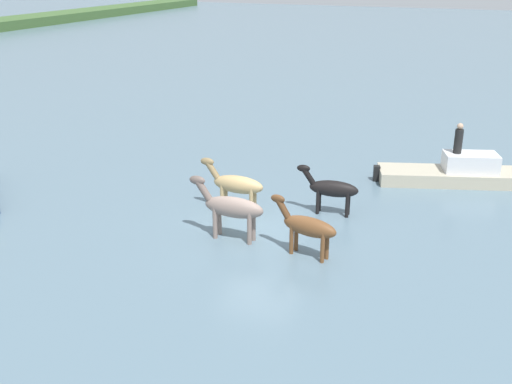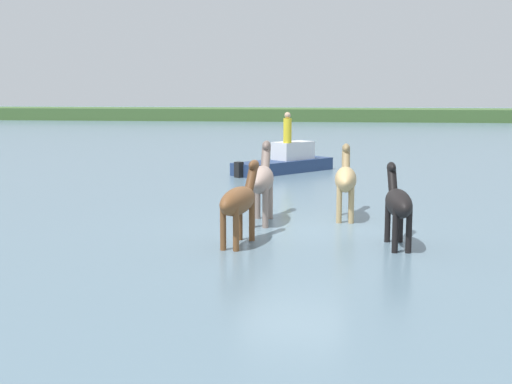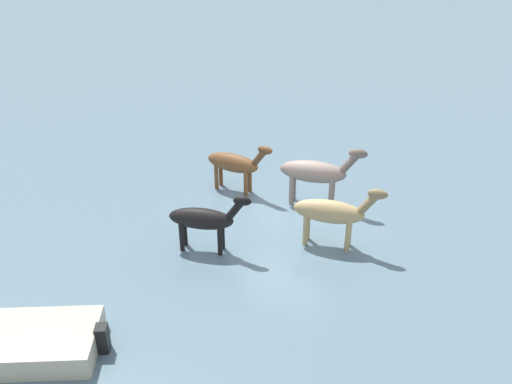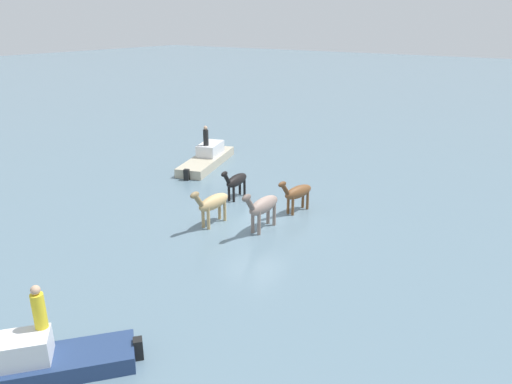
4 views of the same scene
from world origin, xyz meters
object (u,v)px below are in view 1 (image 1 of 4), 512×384
Objects in this scene: horse_gray_outer at (331,189)px; horse_chestnut_trailing at (307,226)px; horse_dark_mare at (236,184)px; boat_launch_far at (454,175)px; person_watcher_seated at (459,139)px; horse_rear_stallion at (231,207)px.

horse_gray_outer is 3.34m from horse_chestnut_trailing.
horse_dark_mare is 0.40× the size of boat_launch_far.
person_watcher_seated reaches higher than horse_gray_outer.
horse_gray_outer is at bearing -160.63° from horse_dark_mare.
horse_dark_mare is 4.02m from horse_chestnut_trailing.
person_watcher_seated is (0.04, 0.01, 1.44)m from boat_launch_far.
horse_chestnut_trailing is at bearing 175.20° from horse_rear_stallion.
horse_dark_mare reaches higher than horse_chestnut_trailing.
horse_chestnut_trailing is 1.87× the size of person_watcher_seated.
horse_rear_stallion is at bearing 6.49° from horse_chestnut_trailing.
horse_gray_outer is at bearing -144.66° from boat_launch_far.
person_watcher_seated is (8.28, -3.43, 0.82)m from horse_chestnut_trailing.
horse_rear_stallion is 3.91m from horse_gray_outer.
boat_launch_far is at bearing -138.12° from horse_dark_mare.
horse_chestnut_trailing is 9.00m from person_watcher_seated.
horse_rear_stallion is at bearing 143.48° from person_watcher_seated.
person_watcher_seated reaches higher than horse_rear_stallion.
horse_gray_outer is 6.14m from boat_launch_far.
horse_rear_stallion is 1.15× the size of horse_gray_outer.
boat_launch_far is (5.97, -6.76, -0.69)m from horse_dark_mare.
horse_rear_stallion is 0.43× the size of boat_launch_far.
horse_rear_stallion reaches higher than horse_chestnut_trailing.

